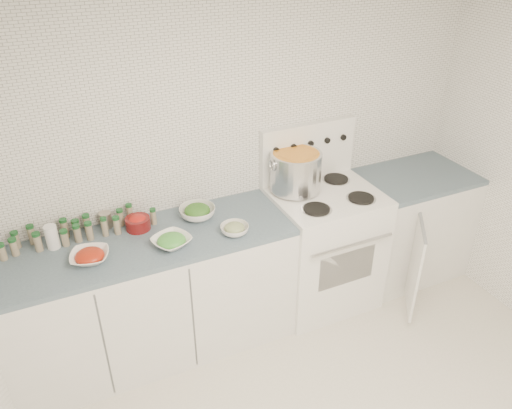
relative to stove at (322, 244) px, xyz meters
The scene contains 13 objects.
room_walls 1.66m from the stove, 112.04° to the right, with size 3.54×3.04×2.52m.
counter_left 1.31m from the stove, behind, with size 1.85×0.62×0.90m.
stove is the anchor object (origin of this frame).
counter_right 0.82m from the stove, ahead, with size 0.89×0.95×0.90m.
stock_pot 0.64m from the stove, 142.44° to the left, with size 0.38×0.36×0.28m.
bowl_tomato 1.71m from the stove, behind, with size 0.27×0.27×0.07m.
bowl_snowpea 1.26m from the stove, behind, with size 0.29×0.29×0.08m.
bowl_broccoli 1.03m from the stove, behind, with size 0.30×0.30×0.10m.
bowl_zucchini 0.90m from the stove, 168.52° to the right, with size 0.19×0.19×0.07m.
bowl_pepper 1.40m from the stove, behind, with size 0.16×0.16×0.10m.
salt_canister 1.90m from the stove, behind, with size 0.08×0.08×0.15m, color white.
tin_can 1.59m from the stove, 169.98° to the left, with size 0.08×0.08×0.10m, color gray.
spice_cluster 1.78m from the stove, behind, with size 0.94×0.16×0.13m.
Camera 1 is at (-1.28, -1.43, 2.65)m, focal length 35.00 mm.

